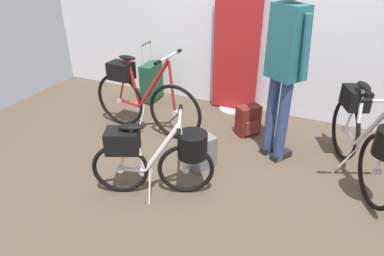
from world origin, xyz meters
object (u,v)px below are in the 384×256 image
display_bike_left (366,136)px  backpack_on_floor (202,153)px  handbag_on_floor (248,121)px  rolling_suitcase (151,82)px  visitor_near_wall (285,59)px  folding_bike_foreground (158,154)px  floor_banner_stand (236,56)px  display_bike_right (141,96)px

display_bike_left → backpack_on_floor: size_ratio=3.97×
handbag_on_floor → rolling_suitcase: bearing=165.3°
rolling_suitcase → backpack_on_floor: size_ratio=2.51×
visitor_near_wall → folding_bike_foreground: bearing=-128.7°
floor_banner_stand → visitor_near_wall: 1.23m
display_bike_left → rolling_suitcase: (-2.73, 0.84, -0.21)m
rolling_suitcase → backpack_on_floor: (1.30, -1.24, -0.12)m
floor_banner_stand → visitor_near_wall: visitor_near_wall is taller
folding_bike_foreground → handbag_on_floor: bearing=72.3°
display_bike_left → visitor_near_wall: 1.01m
floor_banner_stand → backpack_on_floor: (0.13, -1.41, -0.59)m
display_bike_right → backpack_on_floor: display_bike_right is taller
floor_banner_stand → rolling_suitcase: 1.27m
folding_bike_foreground → visitor_near_wall: (0.82, 1.02, 0.66)m
floor_banner_stand → handbag_on_floor: (0.37, -0.57, -0.58)m
folding_bike_foreground → display_bike_left: display_bike_left is taller
display_bike_left → rolling_suitcase: 2.87m
visitor_near_wall → backpack_on_floor: 1.20m
rolling_suitcase → folding_bike_foreground: bearing=-58.4°
floor_banner_stand → folding_bike_foreground: bearing=-92.0°
display_bike_right → backpack_on_floor: bearing=-23.8°
floor_banner_stand → folding_bike_foreground: size_ratio=1.66×
backpack_on_floor → handbag_on_floor: handbag_on_floor is taller
display_bike_left → display_bike_right: bearing=179.5°
backpack_on_floor → display_bike_right: bearing=156.2°
floor_banner_stand → display_bike_left: size_ratio=1.28×
floor_banner_stand → display_bike_left: (1.57, -1.01, -0.27)m
floor_banner_stand → visitor_near_wall: size_ratio=0.92×
display_bike_right → visitor_near_wall: 1.69m
display_bike_left → handbag_on_floor: 1.31m
floor_banner_stand → folding_bike_foreground: (-0.07, -1.95, -0.34)m
display_bike_left → visitor_near_wall: (-0.82, 0.08, 0.58)m
visitor_near_wall → rolling_suitcase: 2.20m
display_bike_left → rolling_suitcase: bearing=162.9°
display_bike_left → display_bike_right: (-2.39, 0.02, -0.04)m
display_bike_right → backpack_on_floor: size_ratio=4.32×
rolling_suitcase → handbag_on_floor: (1.54, -0.40, -0.10)m
folding_bike_foreground → visitor_near_wall: visitor_near_wall is taller
display_bike_left → backpack_on_floor: 1.52m
backpack_on_floor → handbag_on_floor: bearing=74.1°
display_bike_left → visitor_near_wall: visitor_near_wall is taller
visitor_near_wall → rolling_suitcase: bearing=158.5°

